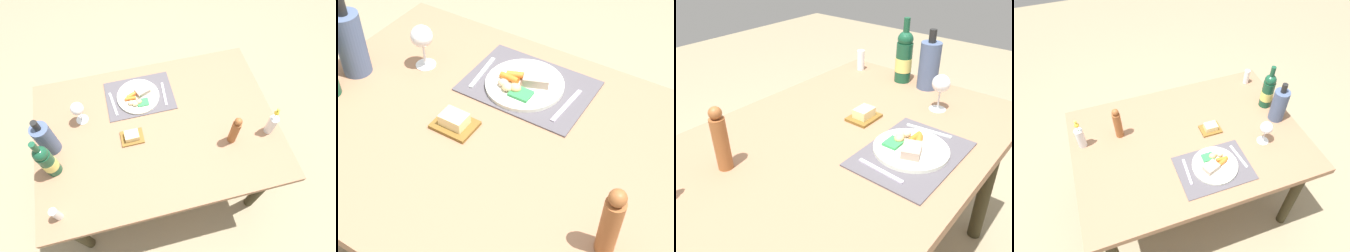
% 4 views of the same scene
% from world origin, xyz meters
% --- Properties ---
extents(dining_table, '(1.42, 0.99, 0.76)m').
position_xyz_m(dining_table, '(0.00, 0.00, 0.67)').
color(dining_table, '#986D4F').
rests_on(dining_table, ground_plane).
extents(placemat, '(0.42, 0.30, 0.01)m').
position_xyz_m(placemat, '(0.05, -0.26, 0.76)').
color(placemat, '#514C53').
rests_on(placemat, dining_table).
extents(dinner_plate, '(0.26, 0.26, 0.04)m').
position_xyz_m(dinner_plate, '(0.06, -0.24, 0.78)').
color(dinner_plate, silver).
rests_on(dinner_plate, placemat).
extents(fork, '(0.03, 0.18, 0.00)m').
position_xyz_m(fork, '(-0.10, -0.23, 0.77)').
color(fork, silver).
rests_on(fork, placemat).
extents(knife, '(0.04, 0.18, 0.00)m').
position_xyz_m(knife, '(0.22, -0.23, 0.77)').
color(knife, silver).
rests_on(knife, placemat).
extents(wine_glass, '(0.08, 0.08, 0.16)m').
position_xyz_m(wine_glass, '(0.42, -0.17, 0.87)').
color(wine_glass, white).
rests_on(wine_glass, dining_table).
extents(cooler_bottle, '(0.10, 0.10, 0.28)m').
position_xyz_m(cooler_bottle, '(0.60, -0.02, 0.88)').
color(cooler_bottle, '#46587B').
rests_on(cooler_bottle, dining_table).
extents(salt_shaker, '(0.04, 0.04, 0.11)m').
position_xyz_m(salt_shaker, '(0.59, 0.38, 0.81)').
color(salt_shaker, white).
rests_on(salt_shaker, dining_table).
extents(wine_bottle, '(0.08, 0.08, 0.32)m').
position_xyz_m(wine_bottle, '(0.60, 0.12, 0.88)').
color(wine_bottle, '#164B30').
rests_on(wine_bottle, dining_table).
extents(pepper_mill, '(0.05, 0.05, 0.22)m').
position_xyz_m(pepper_mill, '(-0.40, 0.18, 0.87)').
color(pepper_mill, '#94552B').
rests_on(pepper_mill, dining_table).
extents(butter_dish, '(0.13, 0.10, 0.05)m').
position_xyz_m(butter_dish, '(0.15, 0.03, 0.78)').
color(butter_dish, brown).
rests_on(butter_dish, dining_table).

